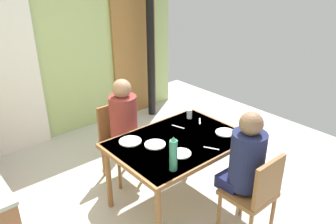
% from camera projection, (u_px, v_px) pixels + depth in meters
% --- Properties ---
extents(ground_plane, '(5.85, 5.85, 0.00)m').
position_uv_depth(ground_plane, '(159.00, 208.00, 3.40)').
color(ground_plane, beige).
extents(wall_back, '(4.08, 0.10, 2.79)m').
position_uv_depth(wall_back, '(50.00, 39.00, 4.38)').
color(wall_back, '#A9BF76').
rests_on(wall_back, ground_plane).
extents(door_wooden, '(0.80, 0.05, 2.00)m').
position_uv_depth(door_wooden, '(135.00, 53.00, 5.26)').
color(door_wooden, olive).
rests_on(door_wooden, ground_plane).
extents(stove_pipe_column, '(0.12, 0.12, 2.79)m').
position_uv_depth(stove_pipe_column, '(150.00, 30.00, 4.98)').
color(stove_pipe_column, black).
rests_on(stove_pipe_column, ground_plane).
extents(curtain_panel, '(0.90, 0.03, 2.34)m').
position_uv_depth(curtain_panel, '(1.00, 66.00, 3.99)').
color(curtain_panel, white).
rests_on(curtain_panel, ground_plane).
extents(dining_table, '(1.29, 0.92, 0.74)m').
position_uv_depth(dining_table, '(178.00, 147.00, 3.24)').
color(dining_table, brown).
rests_on(dining_table, ground_plane).
extents(chair_near_diner, '(0.40, 0.40, 0.87)m').
position_uv_depth(chair_near_diner, '(256.00, 193.00, 2.85)').
color(chair_near_diner, brown).
rests_on(chair_near_diner, ground_plane).
extents(chair_far_diner, '(0.40, 0.40, 0.87)m').
position_uv_depth(chair_far_diner, '(119.00, 137.00, 3.77)').
color(chair_far_diner, brown).
rests_on(chair_far_diner, ground_plane).
extents(person_near_diner, '(0.30, 0.37, 0.77)m').
position_uv_depth(person_near_diner, '(246.00, 158.00, 2.82)').
color(person_near_diner, '#191E4A').
rests_on(person_near_diner, ground_plane).
extents(person_far_diner, '(0.30, 0.37, 0.77)m').
position_uv_depth(person_far_diner, '(124.00, 118.00, 3.56)').
color(person_far_diner, '#933631').
rests_on(person_far_diner, ground_plane).
extents(water_bottle_green_near, '(0.07, 0.07, 0.31)m').
position_uv_depth(water_bottle_green_near, '(173.00, 154.00, 2.69)').
color(water_bottle_green_near, '#35876B').
rests_on(water_bottle_green_near, dining_table).
extents(dinner_plate_near_left, '(0.20, 0.20, 0.01)m').
position_uv_depth(dinner_plate_near_left, '(155.00, 144.00, 3.13)').
color(dinner_plate_near_left, white).
rests_on(dinner_plate_near_left, dining_table).
extents(dinner_plate_near_right, '(0.20, 0.20, 0.01)m').
position_uv_depth(dinner_plate_near_right, '(225.00, 132.00, 3.35)').
color(dinner_plate_near_right, white).
rests_on(dinner_plate_near_right, dining_table).
extents(dinner_plate_far_center, '(0.19, 0.19, 0.01)m').
position_uv_depth(dinner_plate_far_center, '(181.00, 153.00, 2.98)').
color(dinner_plate_far_center, white).
rests_on(dinner_plate_far_center, dining_table).
extents(dinner_plate_far_side, '(0.22, 0.22, 0.01)m').
position_uv_depth(dinner_plate_far_side, '(130.00, 141.00, 3.18)').
color(dinner_plate_far_side, white).
rests_on(dinner_plate_far_side, dining_table).
extents(drinking_glass_by_near_diner, '(0.06, 0.06, 0.10)m').
position_uv_depth(drinking_glass_by_near_diner, '(189.00, 114.00, 3.65)').
color(drinking_glass_by_near_diner, silver).
rests_on(drinking_glass_by_near_diner, dining_table).
extents(cutlery_knife_near, '(0.06, 0.15, 0.00)m').
position_uv_depth(cutlery_knife_near, '(178.00, 127.00, 3.47)').
color(cutlery_knife_near, silver).
rests_on(cutlery_knife_near, dining_table).
extents(cutlery_fork_near, '(0.12, 0.12, 0.00)m').
position_uv_depth(cutlery_fork_near, '(200.00, 121.00, 3.60)').
color(cutlery_fork_near, silver).
rests_on(cutlery_fork_near, dining_table).
extents(cutlery_knife_far, '(0.09, 0.14, 0.00)m').
position_uv_depth(cutlery_knife_far, '(211.00, 148.00, 3.07)').
color(cutlery_knife_far, silver).
rests_on(cutlery_knife_far, dining_table).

